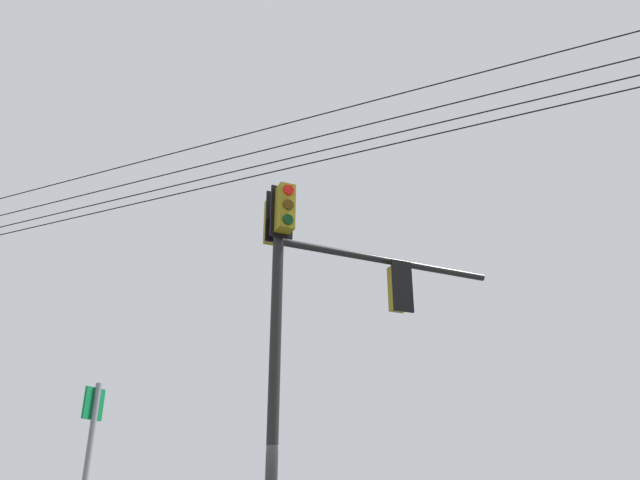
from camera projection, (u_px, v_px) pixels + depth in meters
signal_mast_assembly at (313, 298)px, 11.10m from camera, size 4.27×3.14×7.15m
overhead_wire_span at (240, 160)px, 12.39m from camera, size 2.57×20.60×1.14m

